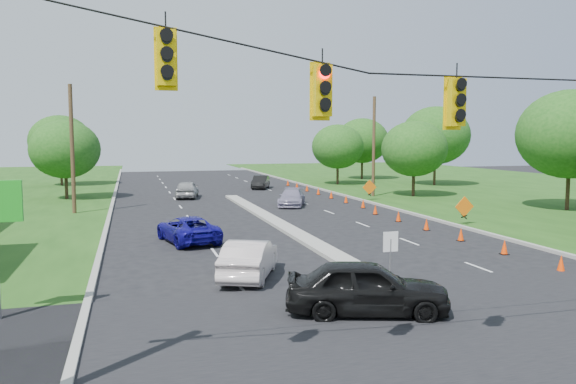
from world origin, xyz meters
name	(u,v)px	position (x,y,z in m)	size (l,w,h in m)	color
ground	(497,352)	(0.00, 0.00, 0.00)	(160.00, 160.00, 0.00)	black
cross_street	(497,352)	(0.00, 0.00, 0.00)	(160.00, 14.00, 0.02)	black
curb_left	(110,213)	(-10.10, 30.00, 0.00)	(0.25, 110.00, 0.16)	gray
curb_right	(371,204)	(10.10, 30.00, 0.00)	(0.25, 110.00, 0.16)	gray
median	(280,226)	(0.00, 21.00, 0.00)	(1.00, 34.00, 0.18)	gray
median_sign	(391,248)	(0.00, 6.00, 1.46)	(0.55, 0.06, 2.05)	gray
signal_span	(531,153)	(-0.05, -1.00, 4.97)	(25.60, 0.32, 9.00)	#422D1C
utility_pole_far_left	(72,150)	(-12.50, 30.00, 4.50)	(0.28, 0.28, 9.00)	#422D1C
utility_pole_far_right	(374,147)	(12.50, 35.00, 4.50)	(0.28, 0.28, 9.00)	#422D1C
cone_1	(561,263)	(7.68, 6.50, 0.35)	(0.32, 0.32, 0.70)	#FF3D05
cone_2	(504,247)	(7.68, 10.00, 0.35)	(0.32, 0.32, 0.70)	#FF3D05
cone_3	(461,234)	(7.68, 13.50, 0.35)	(0.32, 0.32, 0.70)	#FF3D05
cone_4	(426,224)	(7.68, 17.00, 0.35)	(0.32, 0.32, 0.70)	#FF3D05
cone_5	(398,216)	(7.68, 20.50, 0.35)	(0.32, 0.32, 0.70)	#FF3D05
cone_6	(375,209)	(7.68, 24.00, 0.35)	(0.32, 0.32, 0.70)	#FF3D05
cone_7	(363,204)	(8.28, 27.50, 0.35)	(0.32, 0.32, 0.70)	#FF3D05
cone_8	(346,199)	(8.28, 31.00, 0.35)	(0.32, 0.32, 0.70)	#FF3D05
cone_9	(331,195)	(8.28, 34.50, 0.35)	(0.32, 0.32, 0.70)	#FF3D05
cone_10	(318,191)	(8.28, 38.00, 0.35)	(0.32, 0.32, 0.70)	#FF3D05
cone_11	(307,188)	(8.28, 41.50, 0.35)	(0.32, 0.32, 0.70)	#FF3D05
cone_12	(297,185)	(8.28, 45.00, 0.35)	(0.32, 0.32, 0.70)	#FF3D05
cone_13	(288,183)	(8.28, 48.50, 0.35)	(0.32, 0.32, 0.70)	#FF3D05
work_sign_1	(464,208)	(10.80, 18.00, 1.09)	(1.27, 0.58, 1.37)	black
work_sign_2	(369,188)	(10.80, 32.00, 1.09)	(1.27, 0.58, 1.37)	black
tree_5	(65,149)	(-14.00, 40.00, 4.34)	(5.88, 5.88, 6.86)	black
tree_6	(60,141)	(-16.00, 55.00, 4.96)	(6.72, 6.72, 7.84)	black
tree_8	(570,134)	(22.00, 22.00, 5.58)	(7.56, 7.56, 8.82)	black
tree_9	(414,149)	(16.00, 34.00, 4.34)	(5.88, 5.88, 6.86)	black
tree_10	(435,136)	(24.00, 44.00, 5.58)	(7.56, 7.56, 8.82)	black
tree_11	(362,141)	(20.00, 55.00, 4.96)	(6.72, 6.72, 7.84)	black
tree_12	(338,147)	(14.00, 48.00, 4.34)	(5.88, 5.88, 6.86)	black
black_sedan	(367,287)	(-1.92, 3.64, 0.83)	(1.96, 4.88, 1.66)	black
white_sedan	(249,259)	(-4.41, 8.98, 0.74)	(1.56, 4.47, 1.47)	silver
blue_pickup	(188,229)	(-5.93, 17.01, 0.67)	(2.23, 4.83, 1.34)	#130C84
silver_car_far	(292,198)	(3.46, 30.31, 0.66)	(1.85, 4.55, 1.32)	#938CA8
silver_car_oncoming	(187,189)	(-3.84, 38.54, 0.78)	(1.83, 4.56, 1.55)	#999999
dark_car_receding	(261,182)	(4.51, 45.71, 0.69)	(1.46, 4.19, 1.38)	black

